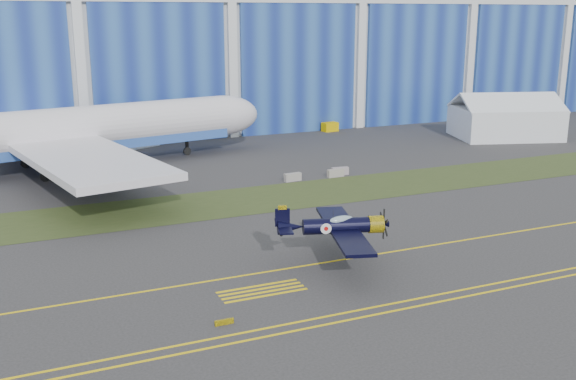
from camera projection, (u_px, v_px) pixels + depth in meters
name	position (u px, v px, depth m)	size (l,w,h in m)	color
ground	(416.00, 226.00, 60.17)	(260.00, 260.00, 0.00)	#393739
grass_median	(342.00, 189.00, 72.57)	(260.00, 10.00, 0.02)	#475128
hangar	(191.00, 34.00, 119.99)	(220.00, 45.70, 30.00)	silver
taxiway_centreline	(450.00, 242.00, 55.74)	(200.00, 0.20, 0.02)	yellow
edge_line_near	(533.00, 283.00, 47.32)	(80.00, 0.20, 0.02)	yellow
edge_line_far	(523.00, 278.00, 48.21)	(80.00, 0.20, 0.02)	yellow
hold_short_ladder	(262.00, 291.00, 46.00)	(6.00, 2.40, 0.02)	yellow
guard_board_left	(224.00, 322.00, 40.95)	(1.20, 0.15, 0.35)	yellow
warbird	(337.00, 226.00, 50.02)	(12.41, 13.76, 3.43)	black
jetliner	(51.00, 81.00, 78.34)	(70.81, 63.42, 21.55)	silver
tent	(506.00, 115.00, 102.38)	(17.49, 14.87, 6.93)	white
shipping_container	(138.00, 138.00, 95.32)	(5.85, 2.34, 2.54)	white
tug	(330.00, 127.00, 108.55)	(2.46, 1.54, 1.44)	#E1B500
gse_box	(552.00, 112.00, 124.05)	(3.08, 1.64, 1.85)	gray
barrier_a	(293.00, 177.00, 76.18)	(2.00, 0.60, 0.90)	gray
barrier_b	(336.00, 173.00, 78.12)	(2.00, 0.60, 0.90)	gray
barrier_c	(340.00, 171.00, 79.10)	(2.00, 0.60, 0.90)	gray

